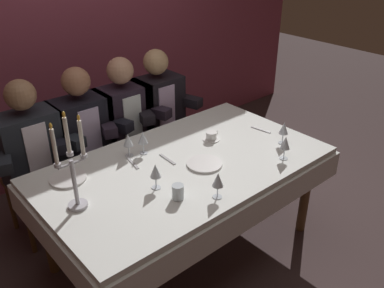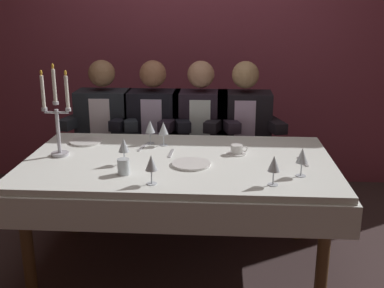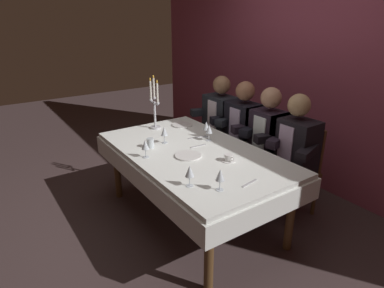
% 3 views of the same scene
% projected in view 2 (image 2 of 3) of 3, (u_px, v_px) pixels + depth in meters
% --- Properties ---
extents(ground_plane, '(12.00, 12.00, 0.00)m').
position_uv_depth(ground_plane, '(180.00, 264.00, 3.16)').
color(ground_plane, '#3F3030').
extents(back_wall, '(6.00, 0.12, 2.70)m').
position_uv_depth(back_wall, '(194.00, 38.00, 4.35)').
color(back_wall, '#88394C').
rests_on(back_wall, ground_plane).
extents(dining_table, '(1.94, 1.14, 0.74)m').
position_uv_depth(dining_table, '(179.00, 177.00, 2.98)').
color(dining_table, white).
rests_on(dining_table, ground_plane).
extents(candelabra, '(0.19, 0.11, 0.58)m').
position_uv_depth(candelabra, '(57.00, 119.00, 2.94)').
color(candelabra, silver).
rests_on(candelabra, dining_table).
extents(dinner_plate_0, '(0.23, 0.23, 0.01)m').
position_uv_depth(dinner_plate_0, '(191.00, 164.00, 2.84)').
color(dinner_plate_0, white).
rests_on(dinner_plate_0, dining_table).
extents(dinner_plate_1, '(0.23, 0.23, 0.01)m').
position_uv_depth(dinner_plate_1, '(86.00, 141.00, 3.29)').
color(dinner_plate_1, white).
rests_on(dinner_plate_1, dining_table).
extents(wine_glass_0, '(0.07, 0.07, 0.16)m').
position_uv_depth(wine_glass_0, '(124.00, 146.00, 2.82)').
color(wine_glass_0, silver).
rests_on(wine_glass_0, dining_table).
extents(wine_glass_1, '(0.07, 0.07, 0.16)m').
position_uv_depth(wine_glass_1, '(151.00, 163.00, 2.51)').
color(wine_glass_1, silver).
rests_on(wine_glass_1, dining_table).
extents(wine_glass_2, '(0.07, 0.07, 0.16)m').
position_uv_depth(wine_glass_2, '(163.00, 129.00, 3.19)').
color(wine_glass_2, silver).
rests_on(wine_glass_2, dining_table).
extents(wine_glass_3, '(0.07, 0.07, 0.16)m').
position_uv_depth(wine_glass_3, '(302.00, 156.00, 2.63)').
color(wine_glass_3, silver).
rests_on(wine_glass_3, dining_table).
extents(wine_glass_4, '(0.07, 0.07, 0.16)m').
position_uv_depth(wine_glass_4, '(150.00, 127.00, 3.23)').
color(wine_glass_4, silver).
rests_on(wine_glass_4, dining_table).
extents(wine_glass_5, '(0.07, 0.07, 0.16)m').
position_uv_depth(wine_glass_5, '(274.00, 165.00, 2.50)').
color(wine_glass_5, silver).
rests_on(wine_glass_5, dining_table).
extents(water_tumbler_0, '(0.07, 0.07, 0.09)m').
position_uv_depth(water_tumbler_0, '(124.00, 167.00, 2.68)').
color(water_tumbler_0, silver).
rests_on(water_tumbler_0, dining_table).
extents(coffee_cup_0, '(0.13, 0.12, 0.06)m').
position_uv_depth(coffee_cup_0, '(237.00, 150.00, 3.03)').
color(coffee_cup_0, white).
rests_on(coffee_cup_0, dining_table).
extents(fork_0, '(0.05, 0.17, 0.01)m').
position_uv_depth(fork_0, '(303.00, 162.00, 2.89)').
color(fork_0, '#B7B7BC').
rests_on(fork_0, dining_table).
extents(fork_1, '(0.03, 0.17, 0.01)m').
position_uv_depth(fork_1, '(171.00, 153.00, 3.05)').
color(fork_1, '#B7B7BC').
rests_on(fork_1, dining_table).
extents(fork_2, '(0.05, 0.17, 0.01)m').
position_uv_depth(fork_2, '(142.00, 147.00, 3.17)').
color(fork_2, '#B7B7BC').
rests_on(fork_2, dining_table).
extents(seated_diner_0, '(0.63, 0.48, 1.24)m').
position_uv_depth(seated_diner_0, '(105.00, 123.00, 3.83)').
color(seated_diner_0, brown).
rests_on(seated_diner_0, ground_plane).
extents(seated_diner_1, '(0.63, 0.48, 1.24)m').
position_uv_depth(seated_diner_1, '(154.00, 124.00, 3.81)').
color(seated_diner_1, brown).
rests_on(seated_diner_1, ground_plane).
extents(seated_diner_2, '(0.63, 0.48, 1.24)m').
position_uv_depth(seated_diner_2, '(201.00, 124.00, 3.79)').
color(seated_diner_2, brown).
rests_on(seated_diner_2, ground_plane).
extents(seated_diner_3, '(0.63, 0.48, 1.24)m').
position_uv_depth(seated_diner_3, '(244.00, 125.00, 3.77)').
color(seated_diner_3, brown).
rests_on(seated_diner_3, ground_plane).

